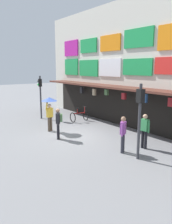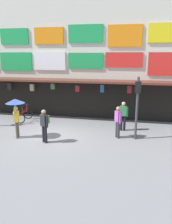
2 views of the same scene
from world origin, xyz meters
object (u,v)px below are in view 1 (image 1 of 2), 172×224
(bicycle_parked, at_px, (79,116))
(pedestrian_in_blue, at_px, (123,132))
(pedestrian_in_red, at_px, (58,121))
(pedestrian_with_umbrella, at_px, (49,105))
(traffic_light_far, at_px, (140,110))
(traffic_light_near, at_px, (40,90))
(pedestrian_in_black, at_px, (145,129))

(bicycle_parked, relative_size, pedestrian_in_blue, 0.70)
(pedestrian_in_red, distance_m, pedestrian_with_umbrella, 1.82)
(traffic_light_far, distance_m, bicycle_parked, 7.54)
(bicycle_parked, height_order, pedestrian_in_blue, pedestrian_in_blue)
(traffic_light_near, height_order, bicycle_parked, traffic_light_near)
(bicycle_parked, bearing_deg, traffic_light_far, -14.13)
(bicycle_parked, xyz_separation_m, pedestrian_in_red, (2.73, -3.19, 0.59))
(traffic_light_near, xyz_separation_m, bicycle_parked, (2.49, 1.81, -1.75))
(pedestrian_in_black, height_order, pedestrian_with_umbrella, pedestrian_with_umbrella)
(traffic_light_near, relative_size, pedestrian_in_red, 1.90)
(pedestrian_with_umbrella, relative_size, pedestrian_in_blue, 1.24)
(pedestrian_in_red, height_order, pedestrian_in_blue, same)
(traffic_light_near, xyz_separation_m, traffic_light_far, (9.61, 0.02, 0.00))
(pedestrian_with_umbrella, distance_m, pedestrian_in_blue, 5.29)
(pedestrian_with_umbrella, xyz_separation_m, pedestrian_in_blue, (5.13, 1.07, -0.69))
(bicycle_parked, bearing_deg, traffic_light_near, -143.99)
(bicycle_parked, relative_size, pedestrian_in_red, 0.70)
(pedestrian_in_blue, bearing_deg, bicycle_parked, 163.80)
(traffic_light_far, distance_m, pedestrian_in_red, 4.75)
(pedestrian_in_blue, bearing_deg, traffic_light_near, -179.93)
(pedestrian_in_black, bearing_deg, pedestrian_in_red, -144.74)
(pedestrian_in_red, relative_size, pedestrian_with_umbrella, 0.81)
(pedestrian_in_black, xyz_separation_m, pedestrian_with_umbrella, (-5.35, -2.28, 0.69))
(traffic_light_far, bearing_deg, pedestrian_in_blue, -179.45)
(traffic_light_near, bearing_deg, pedestrian_in_black, 7.81)
(pedestrian_in_blue, bearing_deg, pedestrian_with_umbrella, -168.28)
(traffic_light_near, xyz_separation_m, pedestrian_in_blue, (8.69, 0.01, -1.19))
(bicycle_parked, bearing_deg, pedestrian_in_red, -49.49)
(traffic_light_far, height_order, pedestrian_with_umbrella, traffic_light_far)
(traffic_light_near, bearing_deg, bicycle_parked, 36.01)
(traffic_light_near, bearing_deg, pedestrian_with_umbrella, -16.54)
(traffic_light_far, relative_size, pedestrian_in_black, 1.90)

